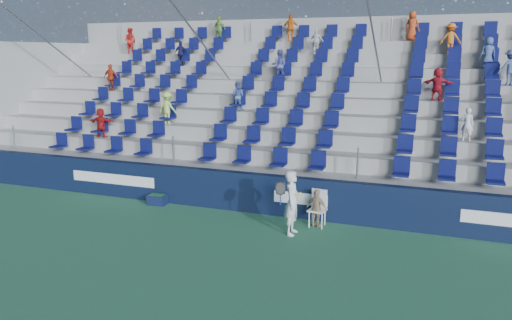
{
  "coord_description": "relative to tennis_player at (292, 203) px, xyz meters",
  "views": [
    {
      "loc": [
        5.2,
        -10.41,
        4.73
      ],
      "look_at": [
        0.2,
        2.8,
        1.7
      ],
      "focal_mm": 35.0,
      "sensor_mm": 36.0,
      "label": 1
    }
  ],
  "objects": [
    {
      "name": "grandstand",
      "position": [
        -1.63,
        6.5,
        1.27
      ],
      "size": [
        24.0,
        8.17,
        6.63
      ],
      "color": "gray",
      "rests_on": "ground"
    },
    {
      "name": "sponsor_wall",
      "position": [
        -1.62,
        1.41,
        -0.27
      ],
      "size": [
        24.0,
        0.32,
        1.2
      ],
      "color": "black",
      "rests_on": "ground"
    },
    {
      "name": "line_judge",
      "position": [
        0.49,
        0.76,
        -0.33
      ],
      "size": [
        0.68,
        0.44,
        1.08
      ],
      "primitive_type": "imported",
      "rotation": [
        0.0,
        0.0,
        2.83
      ],
      "color": "tan",
      "rests_on": "ground"
    },
    {
      "name": "ground",
      "position": [
        -1.63,
        -1.74,
        -0.87
      ],
      "size": [
        70.0,
        70.0,
        0.0
      ],
      "primitive_type": "plane",
      "color": "#30704C",
      "rests_on": "ground"
    },
    {
      "name": "line_judge_chair",
      "position": [
        0.49,
        0.92,
        -0.29
      ],
      "size": [
        0.5,
        0.51,
        1.02
      ],
      "color": "white",
      "rests_on": "ground"
    },
    {
      "name": "tennis_player",
      "position": [
        0.0,
        0.0,
        0.0
      ],
      "size": [
        0.69,
        0.66,
        1.73
      ],
      "color": "silver",
      "rests_on": "ground"
    },
    {
      "name": "ball_bin",
      "position": [
        -4.78,
        1.01,
        -0.69
      ],
      "size": [
        0.62,
        0.43,
        0.33
      ],
      "color": "#0F1737",
      "rests_on": "ground"
    }
  ]
}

